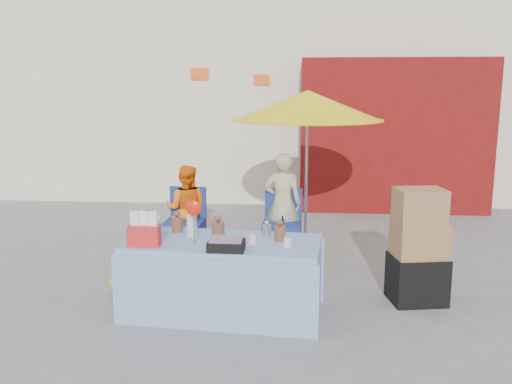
# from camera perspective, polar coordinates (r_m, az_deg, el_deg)

# --- Properties ---
(ground) EXTENTS (80.00, 80.00, 0.00)m
(ground) POSITION_cam_1_polar(r_m,az_deg,el_deg) (5.65, -1.63, -11.17)
(ground) COLOR slate
(ground) RESTS_ON ground
(backdrop) EXTENTS (14.00, 8.00, 7.80)m
(backdrop) POSITION_cam_1_polar(r_m,az_deg,el_deg) (12.75, 4.45, 15.39)
(backdrop) COLOR silver
(backdrop) RESTS_ON ground
(market_table) EXTENTS (1.93, 1.03, 1.12)m
(market_table) POSITION_cam_1_polar(r_m,az_deg,el_deg) (5.22, -3.51, -8.81)
(market_table) COLOR #859BD5
(market_table) RESTS_ON ground
(chair_left) EXTENTS (0.50, 0.49, 0.85)m
(chair_left) POSITION_cam_1_polar(r_m,az_deg,el_deg) (7.06, -7.47, -4.49)
(chair_left) COLOR navy
(chair_left) RESTS_ON ground
(chair_right) EXTENTS (0.50, 0.49, 0.85)m
(chair_right) POSITION_cam_1_polar(r_m,az_deg,el_deg) (6.91, 2.75, -4.75)
(chair_right) COLOR navy
(chair_right) RESTS_ON ground
(vendor_orange) EXTENTS (0.57, 0.46, 1.14)m
(vendor_orange) POSITION_cam_1_polar(r_m,az_deg,el_deg) (7.11, -7.32, -1.75)
(vendor_orange) COLOR orange
(vendor_orange) RESTS_ON ground
(vendor_beige) EXTENTS (0.49, 0.34, 1.32)m
(vendor_beige) POSITION_cam_1_polar(r_m,az_deg,el_deg) (6.94, 2.81, -1.23)
(vendor_beige) COLOR tan
(vendor_beige) RESTS_ON ground
(umbrella) EXTENTS (1.90, 1.90, 2.09)m
(umbrella) POSITION_cam_1_polar(r_m,az_deg,el_deg) (6.93, 5.46, 8.99)
(umbrella) COLOR gray
(umbrella) RESTS_ON ground
(box_stack) EXTENTS (0.59, 0.51, 1.16)m
(box_stack) POSITION_cam_1_polar(r_m,az_deg,el_deg) (5.64, 16.71, -5.92)
(box_stack) COLOR black
(box_stack) RESTS_ON ground
(tarp_bundle) EXTENTS (0.60, 0.48, 0.27)m
(tarp_bundle) POSITION_cam_1_polar(r_m,az_deg,el_deg) (5.83, -12.28, -9.29)
(tarp_bundle) COLOR yellow
(tarp_bundle) RESTS_ON ground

